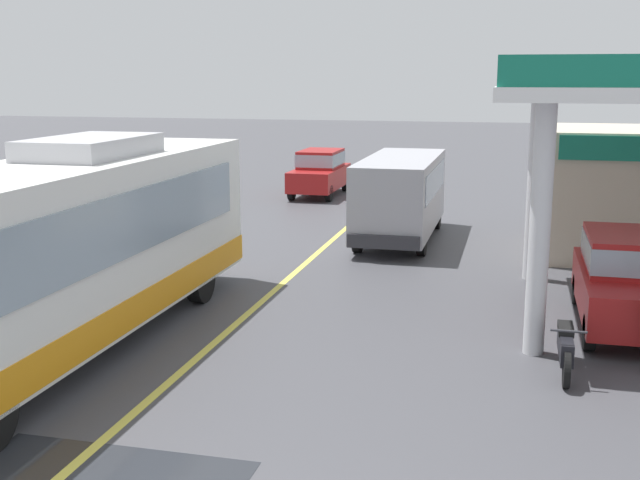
# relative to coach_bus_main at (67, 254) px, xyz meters

# --- Properties ---
(ground) EXTENTS (120.00, 120.00, 0.00)m
(ground) POSITION_rel_coach_bus_main_xyz_m (2.37, 12.79, -1.72)
(ground) COLOR #424247
(lane_divider_stripe) EXTENTS (0.16, 50.00, 0.01)m
(lane_divider_stripe) POSITION_rel_coach_bus_main_xyz_m (2.37, 7.79, -1.72)
(lane_divider_stripe) COLOR #D8CC4C
(lane_divider_stripe) RESTS_ON ground
(coach_bus_main) EXTENTS (2.60, 11.04, 3.69)m
(coach_bus_main) POSITION_rel_coach_bus_main_xyz_m (0.00, 0.00, 0.00)
(coach_bus_main) COLOR white
(coach_bus_main) RESTS_ON ground
(car_at_pump) EXTENTS (1.70, 4.20, 1.82)m
(car_at_pump) POSITION_rel_coach_bus_main_xyz_m (9.71, 3.67, -0.71)
(car_at_pump) COLOR maroon
(car_at_pump) RESTS_ON ground
(minibus_opposing_lane) EXTENTS (2.04, 6.13, 2.44)m
(minibus_opposing_lane) POSITION_rel_coach_bus_main_xyz_m (4.29, 10.95, -0.25)
(minibus_opposing_lane) COLOR #A5A5AD
(minibus_opposing_lane) RESTS_ON ground
(motorcycle_parked_forecourt) EXTENTS (0.55, 1.80, 0.92)m
(motorcycle_parked_forecourt) POSITION_rel_coach_bus_main_xyz_m (8.47, 0.79, -1.28)
(motorcycle_parked_forecourt) COLOR black
(motorcycle_parked_forecourt) RESTS_ON ground
(car_trailing_behind_bus) EXTENTS (1.70, 4.20, 1.82)m
(car_trailing_behind_bus) POSITION_rel_coach_bus_main_xyz_m (-0.17, 19.11, -0.71)
(car_trailing_behind_bus) COLOR maroon
(car_trailing_behind_bus) RESTS_ON ground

